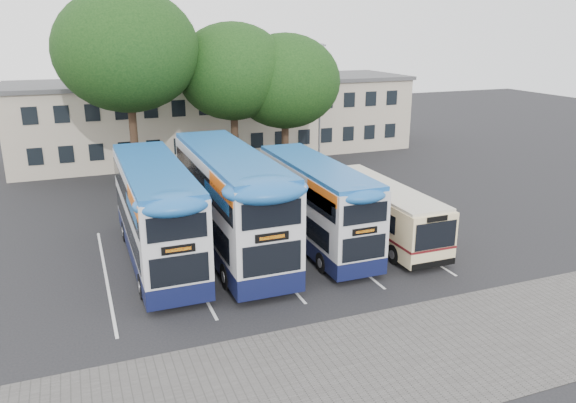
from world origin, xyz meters
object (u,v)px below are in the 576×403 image
(tree_left, at_px, (127,51))
(bus_dd_left, at_px, (156,209))
(tree_right, at_px, (285,81))
(bus_single, at_px, (380,208))
(tree_mid, at_px, (233,72))
(lamp_post, at_px, (320,99))
(bus_dd_right, at_px, (315,200))
(bus_dd_mid, at_px, (230,198))

(tree_left, relative_size, bus_dd_left, 1.17)
(tree_right, height_order, bus_single, tree_right)
(tree_right, bearing_deg, tree_mid, 175.70)
(lamp_post, distance_m, bus_single, 15.96)
(lamp_post, xyz_separation_m, bus_dd_right, (-6.89, -14.82, -2.84))
(bus_dd_left, bearing_deg, tree_right, 48.64)
(tree_right, bearing_deg, bus_dd_mid, -121.02)
(tree_right, distance_m, bus_single, 14.30)
(tree_left, height_order, tree_right, tree_left)
(tree_mid, distance_m, tree_right, 3.69)
(bus_dd_mid, bearing_deg, tree_mid, 72.99)
(lamp_post, bearing_deg, tree_right, -152.59)
(tree_left, xyz_separation_m, bus_dd_left, (-0.50, -12.06, -6.35))
(bus_dd_mid, distance_m, bus_dd_right, 4.13)
(tree_left, bearing_deg, bus_single, -51.70)
(bus_dd_left, relative_size, bus_dd_mid, 0.93)
(bus_single, bearing_deg, bus_dd_left, 174.63)
(lamp_post, relative_size, tree_mid, 0.86)
(lamp_post, relative_size, tree_left, 0.72)
(tree_left, bearing_deg, tree_mid, 4.69)
(lamp_post, relative_size, bus_dd_right, 0.93)
(bus_single, bearing_deg, tree_mid, 104.67)
(tree_right, bearing_deg, tree_left, -178.43)
(bus_dd_mid, bearing_deg, tree_left, 103.21)
(lamp_post, height_order, tree_right, tree_right)
(tree_mid, bearing_deg, bus_single, -75.33)
(lamp_post, xyz_separation_m, tree_left, (-13.83, -2.08, 3.74))
(tree_mid, height_order, bus_dd_left, tree_mid)
(tree_left, bearing_deg, bus_dd_mid, -76.79)
(tree_right, xyz_separation_m, bus_dd_right, (-3.42, -13.02, -4.39))
(bus_dd_mid, xyz_separation_m, bus_single, (7.47, -0.89, -1.10))
(tree_mid, distance_m, bus_dd_right, 14.24)
(bus_dd_right, bearing_deg, bus_dd_left, 174.83)
(tree_right, bearing_deg, bus_dd_left, -131.36)
(tree_left, xyz_separation_m, bus_single, (10.33, -13.08, -7.27))
(tree_left, xyz_separation_m, tree_right, (10.36, 0.28, -2.19))
(tree_left, height_order, bus_dd_mid, tree_left)
(bus_dd_left, height_order, bus_dd_mid, bus_dd_mid)
(bus_single, bearing_deg, bus_dd_mid, 173.22)
(tree_left, bearing_deg, bus_dd_left, -92.39)
(lamp_post, distance_m, tree_left, 14.48)
(tree_mid, xyz_separation_m, bus_single, (3.57, -13.63, -5.81))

